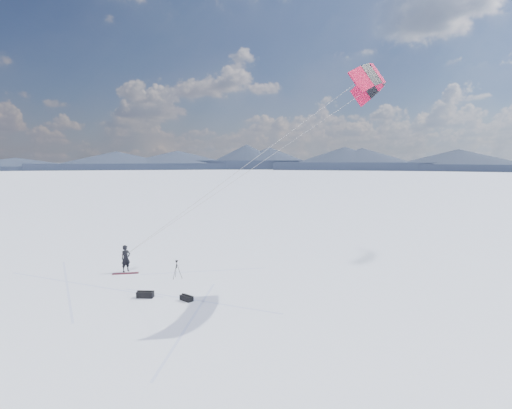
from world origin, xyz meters
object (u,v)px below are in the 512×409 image
at_px(snowkiter, 126,272).
at_px(gear_bag_b, 187,298).
at_px(tripod, 177,267).
at_px(snowboard, 125,273).
at_px(gear_bag_a, 145,294).

xyz_separation_m(snowkiter, gear_bag_b, (6.68, -3.46, 0.14)).
xyz_separation_m(snowkiter, tripod, (3.95, -0.14, 0.74)).
bearing_deg(gear_bag_b, tripod, 148.99).
distance_m(snowkiter, snowboard, 0.53).
distance_m(tripod, gear_bag_b, 4.35).
xyz_separation_m(tripod, gear_bag_b, (2.74, -3.32, -0.60)).
height_order(gear_bag_a, gear_bag_b, gear_bag_a).
bearing_deg(tripod, gear_bag_a, -103.06).
relative_size(gear_bag_a, gear_bag_b, 1.19).
height_order(snowkiter, tripod, tripod).
bearing_deg(gear_bag_b, gear_bag_a, -150.69).
bearing_deg(snowboard, snowkiter, 89.35).
xyz_separation_m(gear_bag_a, gear_bag_b, (2.28, 0.39, -0.03)).
relative_size(snowkiter, gear_bag_b, 2.18).
distance_m(snowboard, gear_bag_a, 5.34).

